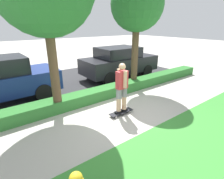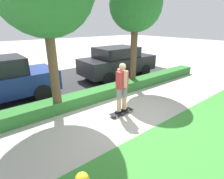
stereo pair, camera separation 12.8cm
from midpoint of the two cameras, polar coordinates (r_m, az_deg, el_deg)
The scene contains 8 objects.
ground_plane at distance 5.54m, azimuth 4.35°, elevation -8.66°, with size 60.00×60.00×0.00m, color #ADA89E.
street_asphalt at distance 8.86m, azimuth -13.76°, elevation 2.34°, with size 12.58×5.00×0.01m.
hedge_row at distance 6.62m, azimuth -4.73°, elevation -1.68°, with size 12.58×0.60×0.40m.
skateboard at distance 5.61m, azimuth 3.69°, elevation -7.40°, with size 0.82×0.24×0.09m.
skater_person at distance 5.27m, azimuth 3.90°, elevation 0.76°, with size 0.48×0.40×1.56m.
tree_mid at distance 7.57m, azimuth 8.71°, elevation 25.45°, with size 2.08×2.08×4.45m.
parked_car_front at distance 7.32m, azimuth -32.39°, elevation 2.57°, with size 3.92×1.81×1.63m.
parked_car_middle at distance 9.27m, azimuth 2.81°, elevation 9.00°, with size 4.04×1.80×1.60m.
Camera 1 is at (-3.17, -3.64, 2.72)m, focal length 28.00 mm.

